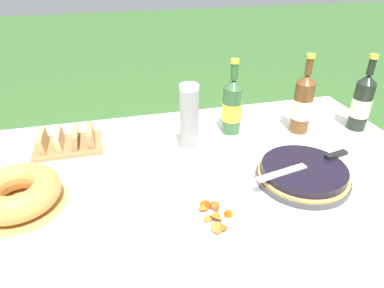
% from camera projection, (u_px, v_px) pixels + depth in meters
% --- Properties ---
extents(garden_table, '(1.79, 1.09, 0.67)m').
position_uv_depth(garden_table, '(190.00, 193.00, 1.20)').
color(garden_table, brown).
rests_on(garden_table, ground_plane).
extents(tablecloth, '(1.80, 1.10, 0.10)m').
position_uv_depth(tablecloth, '(190.00, 183.00, 1.18)').
color(tablecloth, white).
rests_on(tablecloth, garden_table).
extents(berry_tart, '(0.31, 0.31, 0.06)m').
position_uv_depth(berry_tart, '(303.00, 174.00, 1.15)').
color(berry_tart, '#38383D').
rests_on(berry_tart, tablecloth).
extents(serving_knife, '(0.37, 0.10, 0.01)m').
position_uv_depth(serving_knife, '(312.00, 163.00, 1.14)').
color(serving_knife, silver).
rests_on(serving_knife, berry_tart).
extents(bundt_cake, '(0.29, 0.29, 0.09)m').
position_uv_depth(bundt_cake, '(17.00, 193.00, 1.03)').
color(bundt_cake, tan).
rests_on(bundt_cake, tablecloth).
extents(cup_stack, '(0.07, 0.07, 0.27)m').
position_uv_depth(cup_stack, '(189.00, 119.00, 1.28)').
color(cup_stack, white).
rests_on(cup_stack, tablecloth).
extents(cider_bottle_green, '(0.08, 0.08, 0.32)m').
position_uv_depth(cider_bottle_green, '(232.00, 106.00, 1.41)').
color(cider_bottle_green, '#2D562D').
rests_on(cider_bottle_green, tablecloth).
extents(cider_bottle_amber, '(0.08, 0.08, 0.33)m').
position_uv_depth(cider_bottle_amber, '(303.00, 104.00, 1.42)').
color(cider_bottle_amber, brown).
rests_on(cider_bottle_amber, tablecloth).
extents(juice_bottle_red, '(0.08, 0.08, 0.32)m').
position_uv_depth(juice_bottle_red, '(362.00, 102.00, 1.44)').
color(juice_bottle_red, black).
rests_on(juice_bottle_red, tablecloth).
extents(snack_plate_near, '(0.24, 0.24, 0.05)m').
position_uv_depth(snack_plate_near, '(217.00, 220.00, 0.98)').
color(snack_plate_near, white).
rests_on(snack_plate_near, tablecloth).
extents(bread_board, '(0.26, 0.18, 0.07)m').
position_uv_depth(bread_board, '(68.00, 142.00, 1.34)').
color(bread_board, olive).
rests_on(bread_board, tablecloth).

